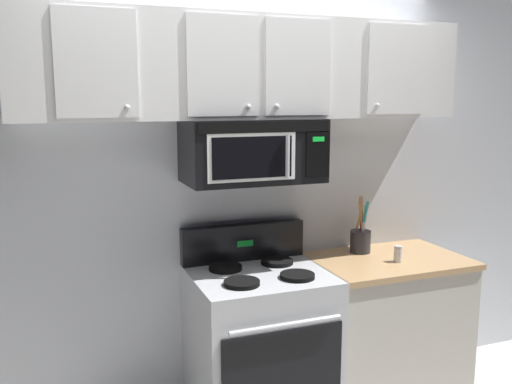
% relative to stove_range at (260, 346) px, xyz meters
% --- Properties ---
extents(back_wall, '(5.20, 0.10, 2.70)m').
position_rel_stove_range_xyz_m(back_wall, '(0.00, 0.37, 0.88)').
color(back_wall, silver).
rests_on(back_wall, ground_plane).
extents(stove_range, '(0.76, 0.69, 1.12)m').
position_rel_stove_range_xyz_m(stove_range, '(0.00, 0.00, 0.00)').
color(stove_range, '#B7BABF').
rests_on(stove_range, ground_plane).
extents(over_range_microwave, '(0.76, 0.43, 0.35)m').
position_rel_stove_range_xyz_m(over_range_microwave, '(-0.00, 0.12, 1.11)').
color(over_range_microwave, black).
extents(upper_cabinets, '(2.50, 0.36, 0.55)m').
position_rel_stove_range_xyz_m(upper_cabinets, '(-0.00, 0.15, 1.56)').
color(upper_cabinets, silver).
extents(counter_segment, '(0.93, 0.65, 0.90)m').
position_rel_stove_range_xyz_m(counter_segment, '(0.84, 0.01, -0.02)').
color(counter_segment, '#BCB7AD').
rests_on(counter_segment, ground_plane).
extents(utensil_crock_charcoal, '(0.13, 0.13, 0.36)m').
position_rel_stove_range_xyz_m(utensil_crock_charcoal, '(0.75, 0.17, 0.52)').
color(utensil_crock_charcoal, '#2D2D33').
rests_on(utensil_crock_charcoal, counter_segment).
extents(salt_shaker, '(0.05, 0.05, 0.10)m').
position_rel_stove_range_xyz_m(salt_shaker, '(0.85, -0.09, 0.48)').
color(salt_shaker, white).
rests_on(salt_shaker, counter_segment).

